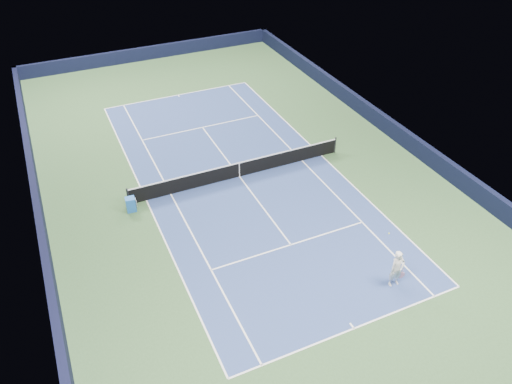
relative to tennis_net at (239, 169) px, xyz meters
name	(u,v)px	position (x,y,z in m)	size (l,w,h in m)	color
ground	(239,177)	(0.00, 0.00, -0.50)	(40.00, 40.00, 0.00)	#30512C
wall_far	(150,53)	(0.00, 19.82, 0.05)	(22.00, 0.35, 1.10)	black
wall_right	(394,130)	(10.82, 0.00, 0.05)	(0.35, 40.00, 1.10)	black
wall_left	(40,218)	(-10.82, 0.00, 0.05)	(0.35, 40.00, 1.10)	black
court_surface	(239,177)	(0.00, 0.00, -0.50)	(10.97, 23.77, 0.01)	navy
baseline_far	(178,95)	(0.00, 11.88, -0.50)	(10.97, 0.08, 0.00)	white
baseline_near	(354,328)	(0.00, -11.88, -0.50)	(10.97, 0.08, 0.00)	white
sideline_doubles_right	(321,156)	(5.49, 0.00, -0.50)	(0.08, 23.77, 0.00)	white
sideline_doubles_left	(146,200)	(-5.49, 0.00, -0.50)	(0.08, 23.77, 0.00)	white
sideline_singles_right	(302,161)	(4.12, 0.00, -0.50)	(0.08, 23.77, 0.00)	white
sideline_singles_left	(171,194)	(-4.12, 0.00, -0.50)	(0.08, 23.77, 0.00)	white
service_line_far	(202,127)	(0.00, 6.40, -0.50)	(8.23, 0.08, 0.00)	white
service_line_near	(291,245)	(0.00, -6.40, -0.50)	(8.23, 0.08, 0.00)	white
center_service_line	(239,176)	(0.00, 0.00, -0.50)	(0.08, 12.80, 0.00)	white
center_mark_far	(179,96)	(0.00, 11.73, -0.50)	(0.08, 0.30, 0.00)	white
center_mark_near	(352,326)	(0.00, -11.73, -0.50)	(0.08, 0.30, 0.00)	white
tennis_net	(239,169)	(0.00, 0.00, 0.00)	(12.90, 0.10, 1.07)	black
sponsor_cube	(131,204)	(-6.40, -0.54, -0.10)	(0.58, 0.49, 0.81)	blue
tennis_player	(397,269)	(2.95, -10.55, 0.43)	(0.84, 1.27, 2.17)	white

